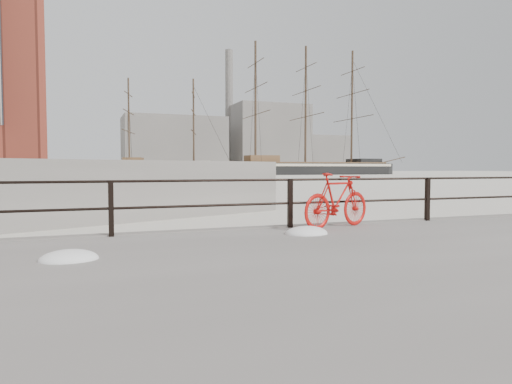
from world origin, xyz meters
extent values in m
plane|color=white|center=(0.00, 0.00, 0.00)|extent=(400.00, 400.00, 0.00)
imported|color=red|center=(-2.62, -0.53, 0.91)|extent=(1.85, 0.84, 1.12)
ellipsoid|color=white|center=(-3.60, -1.09, 0.50)|extent=(0.82, 0.64, 0.29)
ellipsoid|color=white|center=(-7.65, -2.12, 0.49)|extent=(0.76, 0.60, 0.27)
cube|color=gray|center=(20.00, 140.00, 9.00)|extent=(32.00, 18.00, 18.00)
cube|color=gray|center=(55.00, 145.00, 12.00)|extent=(26.00, 20.00, 24.00)
cube|color=gray|center=(78.00, 150.00, 7.00)|extent=(20.00, 16.00, 14.00)
cylinder|color=gray|center=(42.00, 150.00, 22.00)|extent=(2.80, 2.80, 44.00)
camera|label=1|loc=(-7.43, -8.60, 1.57)|focal=32.00mm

